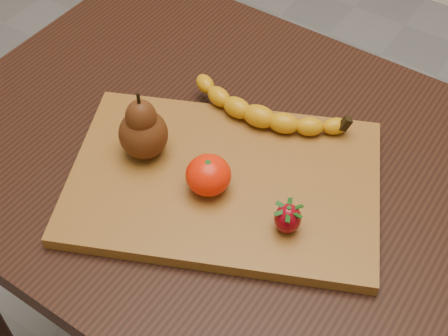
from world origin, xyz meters
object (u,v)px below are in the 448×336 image
Objects in this scene: table at (243,201)px; pear at (142,124)px; mandarin at (208,175)px; cutting_board at (224,181)px.

pear is at bearing -148.06° from table.
pear is 1.76× the size of mandarin.
table is 15.33× the size of mandarin.
table is 2.22× the size of cutting_board.
cutting_board reaches higher than table.
mandarin reaches higher than cutting_board.
pear reaches higher than mandarin.
table is at bearing 84.85° from mandarin.
pear is (-0.13, -0.02, 0.07)m from cutting_board.
mandarin is (0.12, -0.01, -0.03)m from pear.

